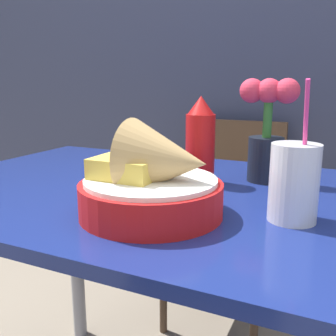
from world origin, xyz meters
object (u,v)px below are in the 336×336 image
(flower_vase, at_px, (267,130))
(drink_cup, at_px, (294,185))
(chair_far_window, at_px, (230,202))
(food_basket, at_px, (155,182))
(ketchup_bottle, at_px, (200,142))

(flower_vase, bearing_deg, drink_cup, -69.21)
(chair_far_window, relative_size, food_basket, 3.22)
(food_basket, distance_m, drink_cup, 0.24)
(food_basket, bearing_deg, ketchup_bottle, 91.76)
(ketchup_bottle, bearing_deg, flower_vase, 30.35)
(ketchup_bottle, height_order, flower_vase, flower_vase)
(chair_far_window, distance_m, flower_vase, 0.73)
(drink_cup, bearing_deg, food_basket, -161.23)
(ketchup_bottle, distance_m, drink_cup, 0.29)
(flower_vase, bearing_deg, ketchup_bottle, -149.65)
(drink_cup, bearing_deg, chair_far_window, 112.02)
(chair_far_window, height_order, drink_cup, drink_cup)
(food_basket, height_order, flower_vase, flower_vase)
(chair_far_window, height_order, food_basket, food_basket)
(ketchup_bottle, height_order, drink_cup, drink_cup)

